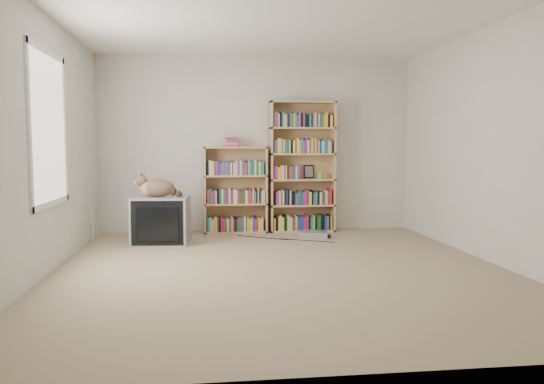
{
  "coord_description": "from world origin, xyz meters",
  "views": [
    {
      "loc": [
        -0.73,
        -5.17,
        1.22
      ],
      "look_at": [
        0.04,
        1.0,
        0.69
      ],
      "focal_mm": 35.0,
      "sensor_mm": 36.0,
      "label": 1
    }
  ],
  "objects": [
    {
      "name": "wall_outlet",
      "position": [
        -2.24,
        1.95,
        0.32
      ],
      "size": [
        0.01,
        0.08,
        0.13
      ],
      "primitive_type": "cube",
      "color": "silver",
      "rests_on": "wall_left"
    },
    {
      "name": "bookcase_short",
      "position": [
        -0.32,
        2.36,
        0.56
      ],
      "size": [
        0.89,
        0.3,
        1.22
      ],
      "color": "tan",
      "rests_on": "floor"
    },
    {
      "name": "window",
      "position": [
        -2.24,
        0.2,
        1.4
      ],
      "size": [
        0.02,
        1.22,
        1.52
      ],
      "primitive_type": "cube",
      "color": "white",
      "rests_on": "wall_left"
    },
    {
      "name": "wall_back",
      "position": [
        0.0,
        2.5,
        1.25
      ],
      "size": [
        4.5,
        0.02,
        2.5
      ],
      "primitive_type": "cube",
      "color": "silver",
      "rests_on": "floor"
    },
    {
      "name": "book_stack",
      "position": [
        -0.36,
        2.33,
        1.29
      ],
      "size": [
        0.19,
        0.25,
        0.13
      ],
      "primitive_type": "cube",
      "color": "red",
      "rests_on": "bookcase_short"
    },
    {
      "name": "wall_right",
      "position": [
        2.25,
        0.0,
        1.25
      ],
      "size": [
        0.02,
        5.0,
        2.5
      ],
      "primitive_type": "cube",
      "color": "silver",
      "rests_on": "floor"
    },
    {
      "name": "wall_left",
      "position": [
        -2.25,
        0.0,
        1.25
      ],
      "size": [
        0.02,
        5.0,
        2.5
      ],
      "primitive_type": "cube",
      "color": "silver",
      "rests_on": "floor"
    },
    {
      "name": "wall_front",
      "position": [
        0.0,
        -2.5,
        1.25
      ],
      "size": [
        4.5,
        0.02,
        2.5
      ],
      "primitive_type": "cube",
      "color": "silver",
      "rests_on": "floor"
    },
    {
      "name": "ceiling",
      "position": [
        0.0,
        0.0,
        2.5
      ],
      "size": [
        4.5,
        5.0,
        0.02
      ],
      "primitive_type": "cube",
      "color": "white",
      "rests_on": "wall_back"
    },
    {
      "name": "floor",
      "position": [
        0.0,
        0.0,
        0.0
      ],
      "size": [
        4.5,
        5.0,
        0.01
      ],
      "primitive_type": "cube",
      "color": "tan",
      "rests_on": "ground"
    },
    {
      "name": "green_mug",
      "position": [
        0.9,
        2.34,
        0.81
      ],
      "size": [
        0.08,
        0.08,
        0.09
      ],
      "primitive_type": "cylinder",
      "color": "#58C738",
      "rests_on": "bookcase_tall"
    },
    {
      "name": "bookcase_tall",
      "position": [
        0.64,
        2.36,
        0.88
      ],
      "size": [
        0.93,
        0.3,
        1.87
      ],
      "color": "tan",
      "rests_on": "floor"
    },
    {
      "name": "cat",
      "position": [
        -1.29,
        1.55,
        0.68
      ],
      "size": [
        0.64,
        0.44,
        0.5
      ],
      "rotation": [
        0.0,
        0.0,
        0.14
      ],
      "color": "#3D2619",
      "rests_on": "crt_tv"
    },
    {
      "name": "floor_cables",
      "position": [
        0.11,
        1.75,
        0.0
      ],
      "size": [
        1.2,
        0.7,
        0.01
      ],
      "primitive_type": null,
      "color": "black",
      "rests_on": "floor"
    },
    {
      "name": "crt_tv",
      "position": [
        -1.31,
        1.61,
        0.3
      ],
      "size": [
        0.73,
        0.67,
        0.6
      ],
      "rotation": [
        0.0,
        0.0,
        -0.07
      ],
      "color": "gray",
      "rests_on": "floor"
    },
    {
      "name": "dvd_player",
      "position": [
        0.7,
        1.76,
        0.04
      ],
      "size": [
        0.43,
        0.36,
        0.09
      ],
      "primitive_type": "cube",
      "rotation": [
        0.0,
        0.0,
        -0.26
      ],
      "color": "#B7B7BC",
      "rests_on": "floor"
    },
    {
      "name": "framed_print",
      "position": [
        0.76,
        2.44,
        0.86
      ],
      "size": [
        0.15,
        0.05,
        0.19
      ],
      "primitive_type": "cube",
      "rotation": [
        -0.17,
        0.0,
        0.0
      ],
      "color": "black",
      "rests_on": "bookcase_tall"
    }
  ]
}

